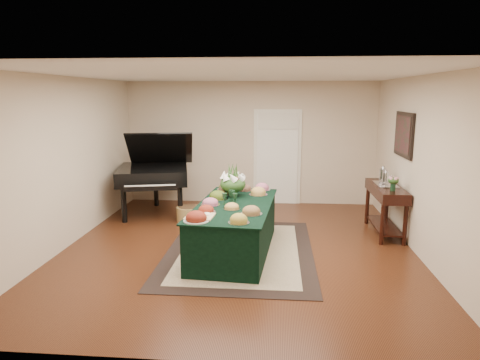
# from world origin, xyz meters

# --- Properties ---
(ground) EXTENTS (6.00, 6.00, 0.00)m
(ground) POSITION_xyz_m (0.00, 0.00, 0.00)
(ground) COLOR black
(ground) RESTS_ON ground
(area_rug) EXTENTS (2.26, 3.16, 0.01)m
(area_rug) POSITION_xyz_m (0.04, -0.15, 0.01)
(area_rug) COLOR black
(area_rug) RESTS_ON ground
(kitchen_doorway) EXTENTS (1.05, 0.07, 2.10)m
(kitchen_doorway) POSITION_xyz_m (0.60, 2.97, 1.02)
(kitchen_doorway) COLOR silver
(kitchen_doorway) RESTS_ON ground
(buffet_table) EXTENTS (1.28, 2.41, 0.77)m
(buffet_table) POSITION_xyz_m (-0.04, -0.18, 0.39)
(buffet_table) COLOR black
(buffet_table) RESTS_ON ground
(food_platters) EXTENTS (1.12, 2.28, 0.14)m
(food_platters) POSITION_xyz_m (-0.11, -0.09, 0.82)
(food_platters) COLOR silver
(food_platters) RESTS_ON buffet_table
(cutting_board) EXTENTS (0.40, 0.40, 0.10)m
(cutting_board) POSITION_xyz_m (-0.44, -0.91, 0.80)
(cutting_board) COLOR tan
(cutting_board) RESTS_ON buffet_table
(green_goblets) EXTENTS (0.24, 0.30, 0.18)m
(green_goblets) POSITION_xyz_m (-0.11, -0.11, 0.86)
(green_goblets) COLOR black
(green_goblets) RESTS_ON buffet_table
(floral_centerpiece) EXTENTS (0.44, 0.44, 0.44)m
(floral_centerpiece) POSITION_xyz_m (-0.12, 0.34, 1.03)
(floral_centerpiece) COLOR black
(floral_centerpiece) RESTS_ON buffet_table
(grand_piano) EXTENTS (1.68, 1.87, 1.69)m
(grand_piano) POSITION_xyz_m (-1.90, 1.88, 0.84)
(grand_piano) COLOR black
(grand_piano) RESTS_ON ground
(wicker_basket) EXTENTS (0.45, 0.45, 0.28)m
(wicker_basket) POSITION_xyz_m (-1.10, 1.40, 0.14)
(wicker_basket) COLOR olive
(wicker_basket) RESTS_ON ground
(mahogany_sideboard) EXTENTS (0.45, 1.40, 0.86)m
(mahogany_sideboard) POSITION_xyz_m (2.50, 0.94, 0.67)
(mahogany_sideboard) COLOR black
(mahogany_sideboard) RESTS_ON ground
(tea_service) EXTENTS (0.34, 0.58, 0.30)m
(tea_service) POSITION_xyz_m (2.50, 1.13, 0.98)
(tea_service) COLOR silver
(tea_service) RESTS_ON mahogany_sideboard
(pink_bouquet) EXTENTS (0.19, 0.19, 0.25)m
(pink_bouquet) POSITION_xyz_m (2.50, 0.55, 1.03)
(pink_bouquet) COLOR black
(pink_bouquet) RESTS_ON mahogany_sideboard
(wall_painting) EXTENTS (0.05, 0.95, 0.75)m
(wall_painting) POSITION_xyz_m (2.72, 0.94, 1.75)
(wall_painting) COLOR black
(wall_painting) RESTS_ON ground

